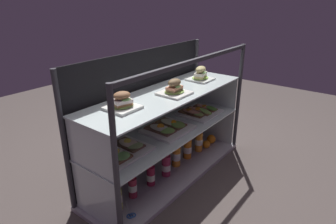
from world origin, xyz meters
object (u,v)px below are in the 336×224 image
(plated_roll_sandwich_mid_left, at_px, (201,75))
(plated_roll_sandwich_far_left, at_px, (174,89))
(juice_bottle_tucked_behind, at_px, (188,148))
(juice_bottle_back_right, at_px, (199,141))
(open_sandwich_tray_mid_right, at_px, (168,128))
(juice_bottle_front_fourth, at_px, (166,165))
(plated_roll_sandwich_far_right, at_px, (122,103))
(juice_bottle_front_second, at_px, (118,198))
(juice_bottle_back_center, at_px, (133,187))
(juice_bottle_front_middle, at_px, (176,154))
(orange_fruit_beside_bottles, at_px, (199,140))
(open_sandwich_tray_mid_left, at_px, (199,111))
(kitchen_scissors, at_px, (130,214))
(orange_fruit_rolled_forward, at_px, (211,139))
(open_sandwich_tray_center, at_px, (123,150))
(orange_fruit_near_left_post, at_px, (206,144))
(juice_bottle_back_left, at_px, (151,175))

(plated_roll_sandwich_mid_left, bearing_deg, plated_roll_sandwich_far_left, -173.57)
(plated_roll_sandwich_mid_left, distance_m, juice_bottle_tucked_behind, 0.62)
(plated_roll_sandwich_mid_left, height_order, juice_bottle_back_right, plated_roll_sandwich_mid_left)
(open_sandwich_tray_mid_right, distance_m, juice_bottle_front_fourth, 0.29)
(plated_roll_sandwich_far_right, xyz_separation_m, juice_bottle_front_second, (-0.13, -0.05, -0.60))
(juice_bottle_front_second, bearing_deg, open_sandwich_tray_mid_right, 2.39)
(juice_bottle_back_center, bearing_deg, juice_bottle_front_middle, -0.04)
(plated_roll_sandwich_far_right, relative_size, orange_fruit_beside_bottles, 2.38)
(open_sandwich_tray_mid_left, bearing_deg, orange_fruit_beside_bottles, 27.14)
(juice_bottle_front_second, height_order, juice_bottle_tucked_behind, juice_bottle_tucked_behind)
(kitchen_scissors, bearing_deg, plated_roll_sandwich_far_left, 6.74)
(open_sandwich_tray_mid_right, relative_size, juice_bottle_back_center, 1.71)
(orange_fruit_rolled_forward, bearing_deg, kitchen_scissors, -176.39)
(plated_roll_sandwich_far_left, height_order, juice_bottle_tucked_behind, plated_roll_sandwich_far_left)
(plated_roll_sandwich_mid_left, height_order, open_sandwich_tray_center, plated_roll_sandwich_mid_left)
(juice_bottle_back_center, bearing_deg, open_sandwich_tray_mid_left, -0.03)
(plated_roll_sandwich_mid_left, relative_size, juice_bottle_front_fourth, 0.87)
(juice_bottle_front_fourth, distance_m, kitchen_scissors, 0.49)
(juice_bottle_tucked_behind, xyz_separation_m, kitchen_scissors, (-0.79, -0.10, -0.09))
(plated_roll_sandwich_far_left, bearing_deg, juice_bottle_front_second, 176.85)
(juice_bottle_back_right, bearing_deg, open_sandwich_tray_mid_right, 176.18)
(orange_fruit_beside_bottles, height_order, kitchen_scissors, orange_fruit_beside_bottles)
(plated_roll_sandwich_far_right, distance_m, juice_bottle_back_center, 0.60)
(open_sandwich_tray_mid_right, height_order, juice_bottle_back_center, open_sandwich_tray_mid_right)
(juice_bottle_back_right, height_order, orange_fruit_near_left_post, juice_bottle_back_right)
(plated_roll_sandwich_mid_left, height_order, juice_bottle_back_center, plated_roll_sandwich_mid_left)
(plated_roll_sandwich_far_left, height_order, kitchen_scissors, plated_roll_sandwich_far_left)
(open_sandwich_tray_mid_left, bearing_deg, juice_bottle_front_middle, 179.98)
(juice_bottle_front_fourth, bearing_deg, open_sandwich_tray_center, 171.68)
(open_sandwich_tray_mid_left, height_order, juice_bottle_front_fourth, open_sandwich_tray_mid_left)
(juice_bottle_back_left, xyz_separation_m, orange_fruit_rolled_forward, (0.83, -0.03, -0.04))
(open_sandwich_tray_center, distance_m, juice_bottle_back_center, 0.29)
(plated_roll_sandwich_far_right, height_order, orange_fruit_beside_bottles, plated_roll_sandwich_far_right)
(plated_roll_sandwich_far_right, relative_size, open_sandwich_tray_mid_left, 0.54)
(kitchen_scissors, bearing_deg, plated_roll_sandwich_mid_left, 6.61)
(plated_roll_sandwich_mid_left, distance_m, orange_fruit_rolled_forward, 0.67)
(kitchen_scissors, bearing_deg, plated_roll_sandwich_far_right, 48.80)
(open_sandwich_tray_center, bearing_deg, plated_roll_sandwich_mid_left, -1.86)
(open_sandwich_tray_mid_right, distance_m, juice_bottle_front_second, 0.62)
(plated_roll_sandwich_far_left, relative_size, juice_bottle_back_left, 0.98)
(juice_bottle_back_center, distance_m, juice_bottle_back_left, 0.18)
(plated_roll_sandwich_mid_left, bearing_deg, juice_bottle_back_right, -133.53)
(juice_bottle_front_middle, distance_m, orange_fruit_near_left_post, 0.41)
(open_sandwich_tray_center, relative_size, juice_bottle_front_middle, 1.34)
(juice_bottle_front_second, distance_m, juice_bottle_back_left, 0.33)
(juice_bottle_front_middle, distance_m, kitchen_scissors, 0.65)
(plated_roll_sandwich_mid_left, xyz_separation_m, juice_bottle_back_right, (-0.02, -0.02, -0.59))
(juice_bottle_front_middle, bearing_deg, orange_fruit_near_left_post, -6.33)
(plated_roll_sandwich_far_left, bearing_deg, open_sandwich_tray_mid_left, 5.70)
(juice_bottle_back_center, xyz_separation_m, juice_bottle_back_right, (0.82, -0.02, 0.01))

